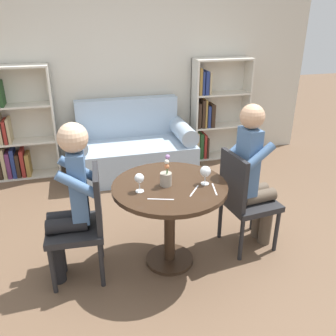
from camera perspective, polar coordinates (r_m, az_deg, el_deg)
The scene contains 16 objects.
ground_plane at distance 3.14m, azimuth 0.24°, elevation -14.61°, with size 16.00×16.00×0.00m, color brown.
back_wall at distance 4.75m, azimuth -7.27°, elevation 16.51°, with size 5.20×0.05×2.70m.
round_table at distance 2.82m, azimuth 0.26°, elevation -5.47°, with size 0.90×0.90×0.73m.
couch at distance 4.60m, azimuth -5.84°, elevation 2.94°, with size 1.54×0.80×0.92m.
bookshelf_left at distance 4.77m, azimuth -23.50°, elevation 5.76°, with size 0.79×0.28×1.38m.
bookshelf_right at distance 5.04m, azimuth 7.18°, elevation 9.01°, with size 0.79×0.28×1.38m.
chair_left at distance 2.81m, azimuth -13.33°, elevation -8.17°, with size 0.44×0.44×0.90m.
chair_right at distance 3.12m, azimuth 12.00°, elevation -4.59°, with size 0.47×0.47×0.90m.
person_left at distance 2.72m, azimuth -15.51°, elevation -4.85°, with size 0.43×0.36×1.27m.
person_right at distance 3.08m, azimuth 13.59°, elevation -1.11°, with size 0.44×0.37×1.30m.
wine_glass_left at distance 2.61m, azimuth -4.63°, elevation -1.75°, with size 0.07×0.07×0.14m.
wine_glass_right at distance 2.73m, azimuth 6.02°, elevation -0.63°, with size 0.08×0.08×0.15m.
flower_vase at distance 2.70m, azimuth -0.31°, elevation -1.41°, with size 0.09×0.09×0.25m.
knife_left_setting at distance 2.54m, azimuth -1.20°, elevation -5.03°, with size 0.18×0.07×0.00m.
fork_left_setting at distance 2.66m, azimuth 4.23°, elevation -3.66°, with size 0.12×0.16×0.00m.
knife_right_setting at distance 2.70m, azimuth 7.47°, elevation -3.38°, with size 0.05×0.19×0.00m.
Camera 1 is at (-0.64, -2.36, 1.96)m, focal length 38.00 mm.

